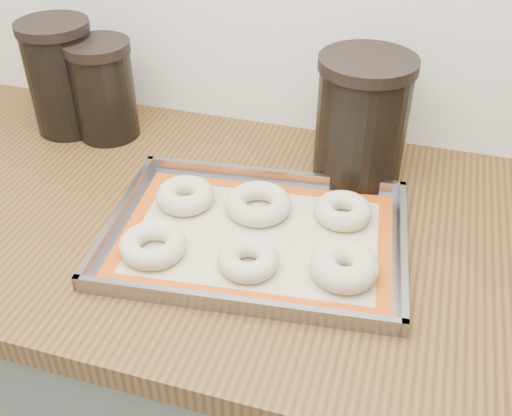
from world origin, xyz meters
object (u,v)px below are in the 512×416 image
(baking_tray, at_px, (256,235))
(bagel_back_mid, at_px, (258,204))
(canister_left, at_px, (62,77))
(canister_mid, at_px, (103,90))
(bagel_front_right, at_px, (344,266))
(bagel_back_right, at_px, (343,211))
(bagel_front_left, at_px, (153,245))
(bagel_front_mid, at_px, (248,260))
(bagel_back_left, at_px, (185,195))
(canister_right, at_px, (362,118))

(baking_tray, relative_size, bagel_back_mid, 4.54)
(canister_left, xyz_separation_m, canister_mid, (0.09, -0.00, -0.01))
(bagel_front_right, bearing_deg, bagel_back_right, 100.89)
(bagel_front_left, height_order, bagel_front_right, bagel_front_right)
(bagel_back_right, bearing_deg, baking_tray, -145.00)
(bagel_front_left, distance_m, bagel_back_right, 0.31)
(bagel_back_right, bearing_deg, canister_mid, 163.34)
(baking_tray, relative_size, bagel_front_mid, 5.48)
(bagel_back_left, distance_m, bagel_back_mid, 0.12)
(bagel_front_mid, xyz_separation_m, canister_mid, (-0.39, 0.31, 0.08))
(canister_mid, bearing_deg, bagel_back_right, -16.66)
(canister_right, bearing_deg, baking_tray, -116.96)
(bagel_front_mid, bearing_deg, bagel_front_right, 9.21)
(baking_tray, xyz_separation_m, canister_left, (-0.47, 0.24, 0.10))
(bagel_back_right, height_order, canister_left, canister_left)
(bagel_front_mid, distance_m, canister_right, 0.34)
(bagel_front_right, height_order, canister_right, canister_right)
(bagel_back_mid, distance_m, canister_right, 0.24)
(bagel_back_mid, bearing_deg, canister_left, 159.00)
(bagel_front_right, bearing_deg, bagel_back_mid, 144.93)
(bagel_front_mid, bearing_deg, baking_tray, 98.25)
(baking_tray, distance_m, bagel_front_right, 0.16)
(bagel_front_left, xyz_separation_m, bagel_front_right, (0.28, 0.03, 0.00))
(baking_tray, xyz_separation_m, bagel_back_left, (-0.14, 0.05, 0.01))
(bagel_front_mid, distance_m, canister_left, 0.58)
(bagel_front_mid, relative_size, canister_mid, 0.47)
(bagel_front_mid, xyz_separation_m, bagel_back_left, (-0.15, 0.12, 0.00))
(baking_tray, height_order, bagel_front_left, bagel_front_left)
(bagel_back_mid, bearing_deg, bagel_front_mid, -79.34)
(bagel_front_right, height_order, canister_left, canister_left)
(bagel_back_mid, relative_size, bagel_back_right, 1.17)
(bagel_back_left, relative_size, bagel_back_mid, 0.89)
(bagel_front_right, xyz_separation_m, canister_left, (-0.61, 0.29, 0.09))
(bagel_back_left, relative_size, bagel_back_right, 1.04)
(canister_left, bearing_deg, canister_mid, -1.43)
(bagel_front_mid, height_order, bagel_back_mid, bagel_back_mid)
(baking_tray, height_order, bagel_front_mid, bagel_front_mid)
(bagel_front_left, distance_m, bagel_back_mid, 0.19)
(bagel_back_left, xyz_separation_m, canister_mid, (-0.24, 0.19, 0.07))
(baking_tray, xyz_separation_m, canister_mid, (-0.38, 0.23, 0.09))
(canister_right, bearing_deg, canister_mid, -179.98)
(bagel_back_left, relative_size, canister_mid, 0.50)
(baking_tray, bearing_deg, bagel_front_mid, -81.75)
(canister_mid, bearing_deg, bagel_front_mid, -38.30)
(bagel_front_left, bearing_deg, baking_tray, 31.27)
(canister_left, bearing_deg, bagel_back_mid, -21.00)
(baking_tray, relative_size, bagel_front_left, 4.86)
(bagel_front_right, xyz_separation_m, canister_mid, (-0.53, 0.29, 0.07))
(bagel_front_right, distance_m, bagel_back_right, 0.14)
(canister_mid, distance_m, canister_right, 0.50)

